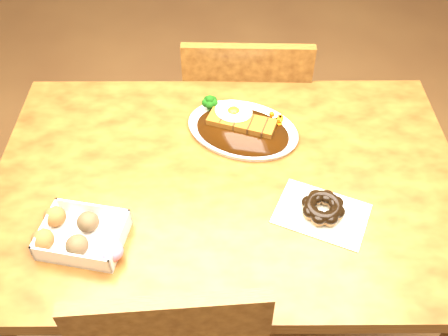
{
  "coord_description": "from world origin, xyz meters",
  "views": [
    {
      "loc": [
        -0.02,
        -0.85,
        1.7
      ],
      "look_at": [
        -0.01,
        -0.02,
        0.81
      ],
      "focal_mm": 40.0,
      "sensor_mm": 36.0,
      "label": 1
    }
  ],
  "objects_px": {
    "katsu_curry_plate": "(241,126)",
    "pon_de_ring": "(323,208)",
    "table": "(228,202)",
    "donut_box": "(80,235)",
    "chair_far": "(244,118)"
  },
  "relations": [
    {
      "from": "katsu_curry_plate",
      "to": "pon_de_ring",
      "type": "distance_m",
      "value": 0.35
    },
    {
      "from": "table",
      "to": "donut_box",
      "type": "height_order",
      "value": "donut_box"
    },
    {
      "from": "table",
      "to": "katsu_curry_plate",
      "type": "bearing_deg",
      "value": 77.87
    },
    {
      "from": "donut_box",
      "to": "pon_de_ring",
      "type": "distance_m",
      "value": 0.56
    },
    {
      "from": "katsu_curry_plate",
      "to": "donut_box",
      "type": "bearing_deg",
      "value": -135.19
    },
    {
      "from": "table",
      "to": "donut_box",
      "type": "relative_size",
      "value": 5.61
    },
    {
      "from": "donut_box",
      "to": "katsu_curry_plate",
      "type": "bearing_deg",
      "value": 44.81
    },
    {
      "from": "table",
      "to": "chair_far",
      "type": "bearing_deg",
      "value": 82.92
    },
    {
      "from": "donut_box",
      "to": "table",
      "type": "bearing_deg",
      "value": 30.1
    },
    {
      "from": "chair_far",
      "to": "donut_box",
      "type": "relative_size",
      "value": 4.07
    },
    {
      "from": "pon_de_ring",
      "to": "table",
      "type": "bearing_deg",
      "value": 151.82
    },
    {
      "from": "chair_far",
      "to": "donut_box",
      "type": "distance_m",
      "value": 0.88
    },
    {
      "from": "katsu_curry_plate",
      "to": "pon_de_ring",
      "type": "relative_size",
      "value": 1.45
    },
    {
      "from": "table",
      "to": "katsu_curry_plate",
      "type": "xyz_separation_m",
      "value": [
        0.04,
        0.18,
        0.11
      ]
    },
    {
      "from": "chair_far",
      "to": "pon_de_ring",
      "type": "xyz_separation_m",
      "value": [
        0.16,
        -0.65,
        0.29
      ]
    }
  ]
}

